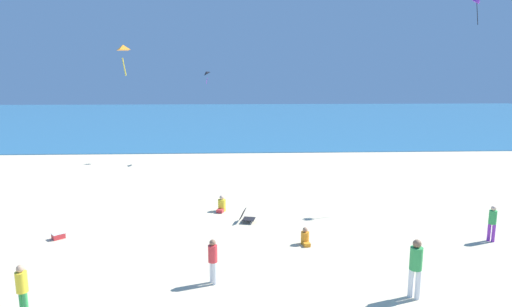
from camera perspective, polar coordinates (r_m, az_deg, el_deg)
name	(u,v)px	position (r m, az deg, el deg)	size (l,w,h in m)	color
ground_plane	(254,222)	(19.18, -0.30, -8.93)	(120.00, 120.00, 0.00)	beige
ocean_water	(241,118)	(65.31, -1.96, 4.72)	(120.00, 60.00, 0.05)	teal
beach_chair_far_left	(246,217)	(19.06, -1.32, -8.25)	(0.74, 0.65, 0.58)	black
cooler_box	(58,236)	(18.92, -24.43, -9.76)	(0.55, 0.53, 0.25)	red
person_0	(492,221)	(19.07, 28.52, -7.76)	(0.40, 0.40, 1.41)	purple
person_1	(222,205)	(20.61, -4.52, -6.77)	(0.48, 0.67, 0.76)	yellow
person_2	(416,265)	(13.48, 20.16, -13.49)	(0.49, 0.49, 1.76)	white
person_5	(22,288)	(13.31, -28.27, -15.19)	(0.41, 0.41, 1.48)	green
person_6	(305,238)	(16.81, 6.46, -10.94)	(0.35, 0.55, 0.66)	orange
person_7	(213,258)	(13.66, -5.67, -13.48)	(0.39, 0.39, 1.41)	white
kite_orange	(123,48)	(13.34, -16.99, 13.08)	(0.37, 0.47, 0.89)	orange
kite_black	(206,73)	(32.34, -6.56, 10.44)	(0.45, 0.57, 0.98)	black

